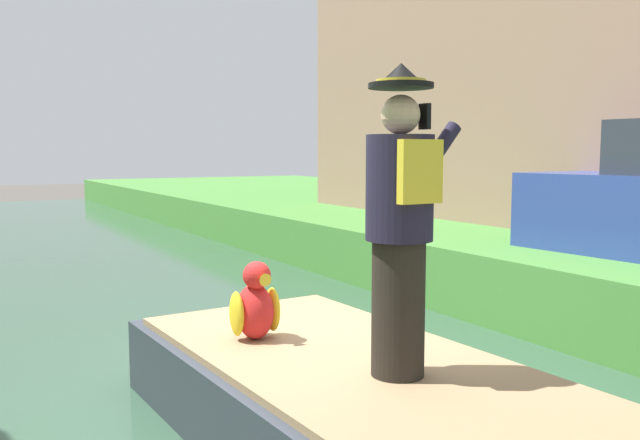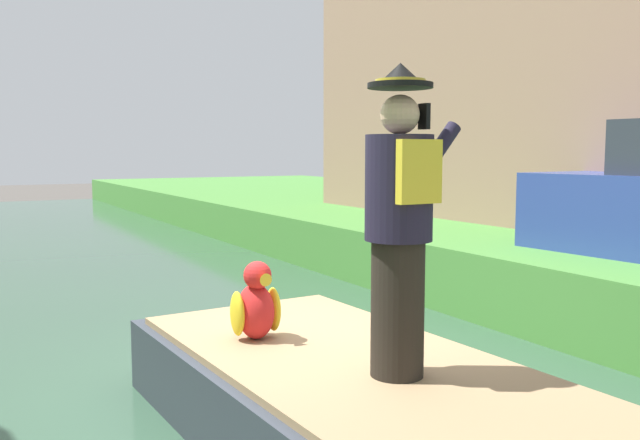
{
  "view_description": "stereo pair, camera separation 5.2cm",
  "coord_description": "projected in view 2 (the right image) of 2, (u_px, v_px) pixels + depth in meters",
  "views": [
    {
      "loc": [
        -2.3,
        -4.64,
        2.05
      ],
      "look_at": [
        -0.16,
        -0.91,
        1.61
      ],
      "focal_mm": 37.45,
      "sensor_mm": 36.0,
      "label": 1
    },
    {
      "loc": [
        -2.25,
        -4.67,
        2.05
      ],
      "look_at": [
        -0.16,
        -0.91,
        1.61
      ],
      "focal_mm": 37.45,
      "sensor_mm": 36.0,
      "label": 2
    }
  ],
  "objects": [
    {
      "name": "ground_plane",
      "position": [
        283.0,
        408.0,
        5.36
      ],
      "size": [
        80.0,
        80.0,
        0.0
      ],
      "primitive_type": "plane",
      "color": "#4C4742"
    },
    {
      "name": "parrot_plush",
      "position": [
        256.0,
        305.0,
        4.77
      ],
      "size": [
        0.36,
        0.35,
        0.57
      ],
      "color": "red",
      "rests_on": "boat"
    },
    {
      "name": "boat",
      "position": [
        368.0,
        412.0,
        4.24
      ],
      "size": [
        2.0,
        4.28,
        0.61
      ],
      "color": "#333842",
      "rests_on": "canal_water"
    },
    {
      "name": "canal_water",
      "position": [
        283.0,
        402.0,
        5.35
      ],
      "size": [
        5.79,
        48.0,
        0.1
      ],
      "primitive_type": "cube",
      "color": "#33513D",
      "rests_on": "ground"
    },
    {
      "name": "person_pirate",
      "position": [
        400.0,
        223.0,
        3.92
      ],
      "size": [
        0.61,
        0.42,
        1.85
      ],
      "rotation": [
        0.0,
        0.0,
        0.1
      ],
      "color": "black",
      "rests_on": "boat"
    }
  ]
}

